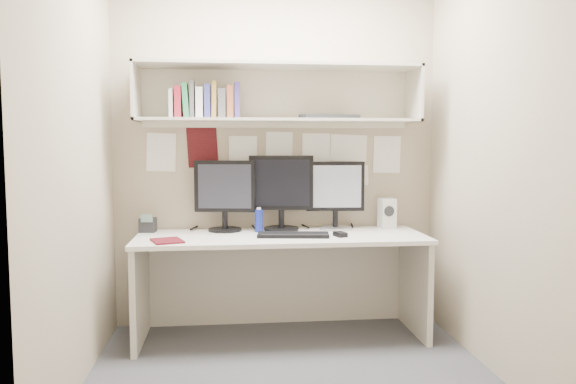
{
  "coord_description": "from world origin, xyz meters",
  "views": [
    {
      "loc": [
        -0.37,
        -3.2,
        1.37
      ],
      "look_at": [
        0.02,
        0.35,
        1.05
      ],
      "focal_mm": 35.0,
      "sensor_mm": 36.0,
      "label": 1
    }
  ],
  "objects": [
    {
      "name": "wall_back",
      "position": [
        0.0,
        1.0,
        1.3
      ],
      "size": [
        2.4,
        0.02,
        2.6
      ],
      "primitive_type": "cube",
      "color": "tan",
      "rests_on": "ground"
    },
    {
      "name": "speaker",
      "position": [
        0.82,
        0.87,
        0.84
      ],
      "size": [
        0.12,
        0.13,
        0.22
      ],
      "rotation": [
        0.0,
        0.0,
        0.12
      ],
      "color": "beige",
      "rests_on": "desk"
    },
    {
      "name": "floor",
      "position": [
        0.0,
        0.0,
        0.0
      ],
      "size": [
        2.4,
        2.0,
        0.01
      ],
      "primitive_type": "cube",
      "color": "#404045",
      "rests_on": "ground"
    },
    {
      "name": "keyboard",
      "position": [
        0.07,
        0.56,
        0.74
      ],
      "size": [
        0.5,
        0.23,
        0.02
      ],
      "primitive_type": "cube",
      "rotation": [
        0.0,
        0.0,
        -0.13
      ],
      "color": "black",
      "rests_on": "desk"
    },
    {
      "name": "desk",
      "position": [
        0.0,
        0.65,
        0.37
      ],
      "size": [
        2.0,
        0.7,
        0.73
      ],
      "color": "silver",
      "rests_on": "floor"
    },
    {
      "name": "pinned_papers",
      "position": [
        0.0,
        0.99,
        1.25
      ],
      "size": [
        1.92,
        0.01,
        0.48
      ],
      "primitive_type": null,
      "color": "white",
      "rests_on": "wall_back"
    },
    {
      "name": "desk_phone",
      "position": [
        -0.94,
        0.87,
        0.78
      ],
      "size": [
        0.12,
        0.11,
        0.13
      ],
      "rotation": [
        0.0,
        0.0,
        -0.13
      ],
      "color": "black",
      "rests_on": "desk"
    },
    {
      "name": "mouse",
      "position": [
        0.39,
        0.52,
        0.75
      ],
      "size": [
        0.09,
        0.12,
        0.03
      ],
      "primitive_type": "cube",
      "rotation": [
        0.0,
        0.0,
        0.29
      ],
      "color": "black",
      "rests_on": "desk"
    },
    {
      "name": "wall_right",
      "position": [
        1.2,
        0.0,
        1.3
      ],
      "size": [
        0.02,
        2.0,
        2.6
      ],
      "primitive_type": "cube",
      "color": "tan",
      "rests_on": "ground"
    },
    {
      "name": "maroon_notebook",
      "position": [
        -0.76,
        0.45,
        0.74
      ],
      "size": [
        0.24,
        0.27,
        0.01
      ],
      "primitive_type": "cube",
      "rotation": [
        0.0,
        0.0,
        0.32
      ],
      "color": "#500D16",
      "rests_on": "desk"
    },
    {
      "name": "monitor_right",
      "position": [
        0.43,
        0.87,
        1.0
      ],
      "size": [
        0.43,
        0.24,
        0.5
      ],
      "rotation": [
        0.0,
        0.0,
        -0.09
      ],
      "color": "#A5A5AA",
      "rests_on": "desk"
    },
    {
      "name": "wall_front",
      "position": [
        0.0,
        -1.0,
        1.3
      ],
      "size": [
        2.4,
        0.02,
        2.6
      ],
      "primitive_type": "cube",
      "color": "tan",
      "rests_on": "ground"
    },
    {
      "name": "wall_left",
      "position": [
        -1.2,
        0.0,
        1.3
      ],
      "size": [
        0.02,
        2.0,
        2.6
      ],
      "primitive_type": "cube",
      "color": "tan",
      "rests_on": "ground"
    },
    {
      "name": "hutch_tray",
      "position": [
        0.36,
        0.79,
        1.55
      ],
      "size": [
        0.44,
        0.24,
        0.03
      ],
      "primitive_type": "cube",
      "rotation": [
        0.0,
        0.0,
        0.21
      ],
      "color": "black",
      "rests_on": "overhead_hutch"
    },
    {
      "name": "monitor_left",
      "position": [
        -0.39,
        0.87,
        1.01
      ],
      "size": [
        0.44,
        0.24,
        0.51
      ],
      "rotation": [
        0.0,
        0.0,
        -0.15
      ],
      "color": "black",
      "rests_on": "desk"
    },
    {
      "name": "overhead_hutch",
      "position": [
        0.0,
        0.86,
        1.72
      ],
      "size": [
        2.0,
        0.38,
        0.4
      ],
      "color": "beige",
      "rests_on": "wall_back"
    },
    {
      "name": "book_stack",
      "position": [
        -0.52,
        0.79,
        1.65
      ],
      "size": [
        0.48,
        0.16,
        0.26
      ],
      "color": "beige",
      "rests_on": "overhead_hutch"
    },
    {
      "name": "blue_bottle",
      "position": [
        -0.15,
        0.79,
        0.81
      ],
      "size": [
        0.06,
        0.06,
        0.18
      ],
      "color": "navy",
      "rests_on": "desk"
    },
    {
      "name": "monitor_center",
      "position": [
        0.02,
        0.87,
        1.02
      ],
      "size": [
        0.47,
        0.26,
        0.55
      ],
      "rotation": [
        0.0,
        0.0,
        -0.07
      ],
      "color": "black",
      "rests_on": "desk"
    }
  ]
}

